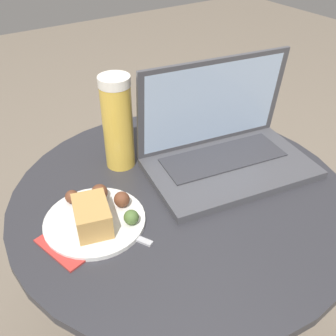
{
  "coord_description": "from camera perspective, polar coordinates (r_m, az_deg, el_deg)",
  "views": [
    {
      "loc": [
        -0.37,
        -0.52,
        1.01
      ],
      "look_at": [
        -0.03,
        0.01,
        0.56
      ],
      "focal_mm": 42.0,
      "sensor_mm": 36.0,
      "label": 1
    }
  ],
  "objects": [
    {
      "name": "laptop",
      "position": [
        0.89,
        8.14,
        3.15
      ],
      "size": [
        0.39,
        0.28,
        0.24
      ],
      "color": "#47474C",
      "rests_on": "table"
    },
    {
      "name": "snack_plate",
      "position": [
        0.76,
        -10.49,
        -6.74
      ],
      "size": [
        0.19,
        0.19,
        0.06
      ],
      "color": "silver",
      "rests_on": "table"
    },
    {
      "name": "fork",
      "position": [
        0.76,
        -8.74,
        -8.37
      ],
      "size": [
        0.09,
        0.15,
        0.01
      ],
      "color": "#B2B2B7",
      "rests_on": "table"
    },
    {
      "name": "ground_plane",
      "position": [
        1.2,
        1.42,
        -21.91
      ],
      "size": [
        6.0,
        6.0,
        0.0
      ],
      "primitive_type": "plane",
      "color": "#726656"
    },
    {
      "name": "table",
      "position": [
        0.92,
        1.74,
        -10.25
      ],
      "size": [
        0.71,
        0.71,
        0.49
      ],
      "color": "#515156",
      "rests_on": "ground_plane"
    },
    {
      "name": "napkin",
      "position": [
        0.75,
        -11.74,
        -9.14
      ],
      "size": [
        0.18,
        0.15,
        0.0
      ],
      "color": "#B7332D",
      "rests_on": "table"
    },
    {
      "name": "beer_glass",
      "position": [
        0.86,
        -7.32,
        6.52
      ],
      "size": [
        0.07,
        0.07,
        0.21
      ],
      "color": "gold",
      "rests_on": "table"
    }
  ]
}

